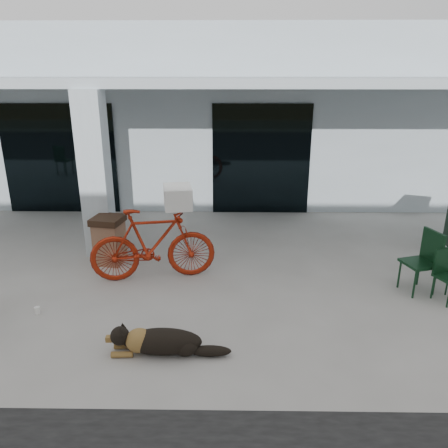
{
  "coord_description": "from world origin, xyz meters",
  "views": [
    {
      "loc": [
        1.04,
        -5.71,
        3.4
      ],
      "look_at": [
        0.94,
        1.17,
        1.0
      ],
      "focal_mm": 35.0,
      "sensor_mm": 36.0,
      "label": 1
    }
  ],
  "objects_px": {
    "bicycle": "(153,244)",
    "trash_receptacle": "(109,240)",
    "cafe_chair_far_b": "(419,262)",
    "dog": "(162,340)"
  },
  "relations": [
    {
      "from": "bicycle",
      "to": "trash_receptacle",
      "type": "distance_m",
      "value": 1.15
    },
    {
      "from": "cafe_chair_far_b",
      "to": "trash_receptacle",
      "type": "xyz_separation_m",
      "value": [
        -5.28,
        1.06,
        -0.06
      ]
    },
    {
      "from": "dog",
      "to": "cafe_chair_far_b",
      "type": "distance_m",
      "value": 4.27
    },
    {
      "from": "dog",
      "to": "cafe_chair_far_b",
      "type": "height_order",
      "value": "cafe_chair_far_b"
    },
    {
      "from": "cafe_chair_far_b",
      "to": "dog",
      "type": "bearing_deg",
      "value": -82.56
    },
    {
      "from": "bicycle",
      "to": "trash_receptacle",
      "type": "bearing_deg",
      "value": 44.63
    },
    {
      "from": "trash_receptacle",
      "to": "dog",
      "type": "bearing_deg",
      "value": -63.59
    },
    {
      "from": "cafe_chair_far_b",
      "to": "trash_receptacle",
      "type": "height_order",
      "value": "cafe_chair_far_b"
    },
    {
      "from": "dog",
      "to": "bicycle",
      "type": "bearing_deg",
      "value": 99.81
    },
    {
      "from": "bicycle",
      "to": "trash_receptacle",
      "type": "height_order",
      "value": "bicycle"
    }
  ]
}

